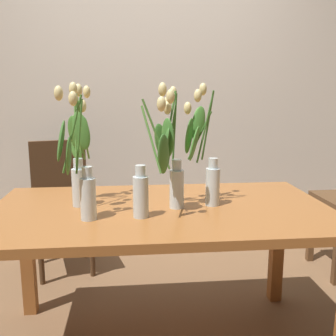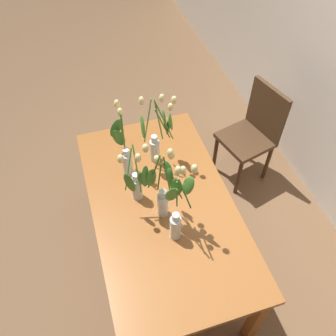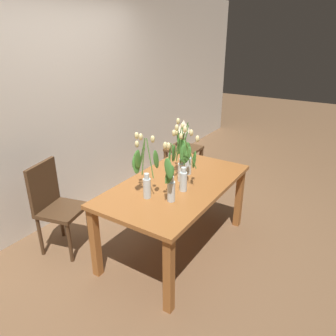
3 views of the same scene
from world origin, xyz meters
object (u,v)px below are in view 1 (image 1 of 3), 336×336
object	(u,v)px
tulip_vase_1	(81,178)
dining_chair	(61,197)
tulip_vase_0	(79,156)
dining_table	(161,225)
tulip_vase_4	(171,160)
tulip_vase_2	(205,160)
tulip_vase_3	(148,178)

from	to	relation	value
tulip_vase_1	dining_chair	xyz separation A→B (m)	(-0.30, 1.17, -0.40)
tulip_vase_0	tulip_vase_1	world-z (taller)	tulip_vase_0
dining_table	tulip_vase_4	xyz separation A→B (m)	(0.05, -0.02, 0.32)
dining_table	tulip_vase_1	bearing A→B (deg)	-156.05
tulip_vase_2	tulip_vase_3	bearing A→B (deg)	-148.05
dining_chair	tulip_vase_3	bearing A→B (deg)	-63.43
tulip_vase_0	dining_chair	size ratio (longest dim) A/B	0.62
tulip_vase_0	dining_table	bearing A→B (deg)	-12.87
dining_chair	tulip_vase_1	bearing A→B (deg)	-75.73
dining_table	tulip_vase_3	bearing A→B (deg)	-114.71
dining_table	dining_chair	xyz separation A→B (m)	(-0.65, 1.02, -0.12)
tulip_vase_3	dining_chair	world-z (taller)	tulip_vase_3
tulip_vase_1	tulip_vase_3	world-z (taller)	tulip_vase_1
tulip_vase_2	tulip_vase_0	bearing A→B (deg)	174.45
tulip_vase_0	tulip_vase_4	bearing A→B (deg)	-13.62
tulip_vase_4	dining_chair	size ratio (longest dim) A/B	0.62
tulip_vase_2	dining_chair	size ratio (longest dim) A/B	0.62
tulip_vase_1	tulip_vase_2	size ratio (longest dim) A/B	0.97
dining_table	tulip_vase_0	xyz separation A→B (m)	(-0.38, 0.09, 0.33)
tulip_vase_2	tulip_vase_4	distance (m)	0.17
tulip_vase_4	dining_chair	world-z (taller)	tulip_vase_4
tulip_vase_2	tulip_vase_4	size ratio (longest dim) A/B	1.01
dining_table	tulip_vase_3	size ratio (longest dim) A/B	2.92
tulip_vase_0	tulip_vase_1	size ratio (longest dim) A/B	1.03
tulip_vase_3	dining_chair	bearing A→B (deg)	116.57
tulip_vase_4	dining_chair	xyz separation A→B (m)	(-0.69, 1.03, -0.44)
tulip_vase_0	tulip_vase_2	size ratio (longest dim) A/B	1.00
tulip_vase_0	tulip_vase_4	world-z (taller)	tulip_vase_0
tulip_vase_3	dining_table	bearing A→B (deg)	65.29
tulip_vase_2	dining_chair	xyz separation A→B (m)	(-0.86, 0.99, -0.43)
tulip_vase_1	tulip_vase_4	bearing A→B (deg)	19.30
dining_table	tulip_vase_0	distance (m)	0.51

